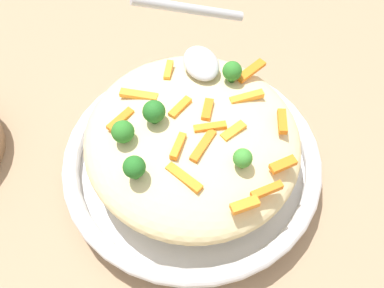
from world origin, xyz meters
The scene contains 25 objects.
ground_plane centered at (0.00, 0.00, 0.00)m, with size 2.40×2.40×0.00m, color #9E7F60.
serving_bowl centered at (0.00, 0.00, 0.02)m, with size 0.31×0.31×0.05m.
pasta_mound centered at (0.00, 0.00, 0.08)m, with size 0.26×0.25×0.07m, color beige.
carrot_piece_0 centered at (-0.02, -0.01, 0.11)m, with size 0.03×0.01×0.01m, color orange.
carrot_piece_1 centered at (0.03, 0.09, 0.11)m, with size 0.03×0.01×0.01m, color orange.
carrot_piece_2 centered at (-0.08, 0.00, 0.11)m, with size 0.03×0.01×0.01m, color orange.
carrot_piece_3 centered at (-0.01, 0.07, 0.11)m, with size 0.04×0.01×0.01m, color orange.
carrot_piece_4 centered at (-0.05, 0.09, 0.11)m, with size 0.04×0.01×0.01m, color orange.
carrot_piece_5 centered at (0.03, 0.00, 0.11)m, with size 0.04×0.01×0.01m, color orange.
carrot_piece_6 centered at (0.06, -0.03, 0.11)m, with size 0.04×0.01×0.01m, color orange.
carrot_piece_7 centered at (-0.06, -0.04, 0.11)m, with size 0.04×0.01×0.01m, color orange.
carrot_piece_8 centered at (0.02, 0.01, 0.11)m, with size 0.04×0.01×0.01m, color orange.
carrot_piece_9 centered at (0.03, 0.04, 0.11)m, with size 0.03×0.01×0.01m, color orange.
carrot_piece_10 centered at (-0.01, 0.02, 0.12)m, with size 0.03×0.01×0.01m, color orange.
carrot_piece_11 centered at (0.03, -0.03, 0.11)m, with size 0.03×0.01×0.01m, color orange.
carrot_piece_12 centered at (-0.03, -0.07, 0.11)m, with size 0.03×0.01×0.01m, color orange.
carrot_piece_13 centered at (0.08, 0.07, 0.11)m, with size 0.03×0.01×0.01m, color orange.
carrot_piece_14 centered at (0.11, 0.01, 0.11)m, with size 0.03×0.01×0.01m, color orange.
carrot_piece_15 centered at (0.10, 0.04, 0.11)m, with size 0.03×0.01×0.01m, color orange.
broccoli_floret_0 centered at (0.07, 0.03, 0.12)m, with size 0.02×0.02×0.03m.
broccoli_floret_1 centered at (-0.01, -0.04, 0.13)m, with size 0.02×0.02×0.03m.
broccoli_floret_2 centered at (-0.04, 0.06, 0.12)m, with size 0.02×0.02×0.03m.
broccoli_floret_3 centered at (0.04, -0.08, 0.12)m, with size 0.02×0.02×0.03m.
broccoli_floret_4 centered at (-0.01, -0.07, 0.12)m, with size 0.02×0.02×0.03m.
serving_spoon centered at (-0.10, 0.04, 0.13)m, with size 0.11×0.14×0.06m.
Camera 1 is at (0.28, -0.10, 0.52)m, focal length 43.45 mm.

